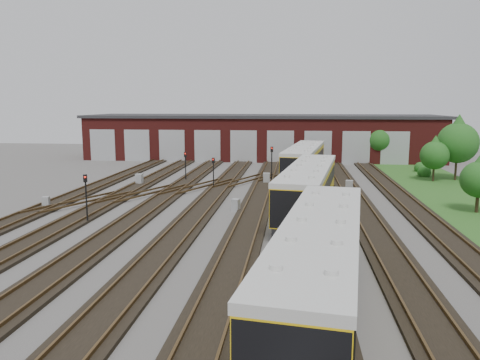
# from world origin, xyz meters

# --- Properties ---
(ground) EXTENTS (120.00, 120.00, 0.00)m
(ground) POSITION_xyz_m (0.00, 0.00, 0.00)
(ground) COLOR #43413F
(ground) RESTS_ON ground
(track_network) EXTENTS (30.40, 70.00, 0.33)m
(track_network) POSITION_xyz_m (-0.17, 0.59, 0.11)
(track_network) COLOR black
(track_network) RESTS_ON ground
(maintenance_shed) EXTENTS (51.00, 12.50, 6.35)m
(maintenance_shed) POSITION_xyz_m (-0.01, 39.97, 3.20)
(maintenance_shed) COLOR #591816
(maintenance_shed) RESTS_ON ground
(grass_verge) EXTENTS (8.00, 55.00, 0.05)m
(grass_verge) POSITION_xyz_m (19.00, 10.00, 0.03)
(grass_verge) COLOR #22521B
(grass_verge) RESTS_ON ground
(metro_train) EXTENTS (4.94, 47.95, 3.25)m
(metro_train) POSITION_xyz_m (6.00, 4.26, 1.99)
(metro_train) COLOR black
(metro_train) RESTS_ON ground
(signal_mast_0) EXTENTS (0.29, 0.28, 3.32)m
(signal_mast_0) POSITION_xyz_m (-8.90, 0.18, 2.12)
(signal_mast_0) COLOR black
(signal_mast_0) RESTS_ON ground
(signal_mast_1) EXTENTS (0.29, 0.27, 3.05)m
(signal_mast_1) POSITION_xyz_m (-6.30, 17.97, 1.97)
(signal_mast_1) COLOR black
(signal_mast_1) RESTS_ON ground
(signal_mast_2) EXTENTS (0.26, 0.24, 2.95)m
(signal_mast_2) POSITION_xyz_m (-2.66, 13.97, 1.91)
(signal_mast_2) COLOR black
(signal_mast_2) RESTS_ON ground
(signal_mast_3) EXTENTS (0.28, 0.27, 3.62)m
(signal_mast_3) POSITION_xyz_m (2.60, 18.81, 2.31)
(signal_mast_3) COLOR black
(signal_mast_3) RESTS_ON ground
(relay_cabinet_0) EXTENTS (0.57, 0.50, 0.86)m
(relay_cabinet_0) POSITION_xyz_m (-14.20, 4.41, 0.43)
(relay_cabinet_0) COLOR #929596
(relay_cabinet_0) RESTS_ON ground
(relay_cabinet_1) EXTENTS (0.71, 0.62, 1.10)m
(relay_cabinet_1) POSITION_xyz_m (-10.35, 15.17, 0.55)
(relay_cabinet_1) COLOR #929596
(relay_cabinet_1) RESTS_ON ground
(relay_cabinet_2) EXTENTS (0.69, 0.63, 0.95)m
(relay_cabinet_2) POSITION_xyz_m (0.63, 4.83, 0.47)
(relay_cabinet_2) COLOR #929596
(relay_cabinet_2) RESTS_ON ground
(relay_cabinet_3) EXTENTS (0.69, 0.59, 1.10)m
(relay_cabinet_3) POSITION_xyz_m (2.17, 17.29, 0.55)
(relay_cabinet_3) COLOR #929596
(relay_cabinet_3) RESTS_ON ground
(relay_cabinet_4) EXTENTS (0.72, 0.64, 1.06)m
(relay_cabinet_4) POSITION_xyz_m (9.97, 13.88, 0.53)
(relay_cabinet_4) COLOR #929596
(relay_cabinet_4) RESTS_ON ground
(tree_0) EXTENTS (3.40, 3.40, 5.63)m
(tree_0) POSITION_xyz_m (16.00, 35.00, 3.62)
(tree_0) COLOR #322616
(tree_0) RESTS_ON ground
(tree_1) EXTENTS (2.90, 2.90, 4.81)m
(tree_1) POSITION_xyz_m (19.24, 20.64, 3.09)
(tree_1) COLOR #322616
(tree_1) RESTS_ON ground
(tree_2) EXTENTS (4.19, 4.19, 6.94)m
(tree_2) POSITION_xyz_m (21.76, 21.68, 4.46)
(tree_2) COLOR #322616
(tree_2) RESTS_ON ground
(tree_3) EXTENTS (2.67, 2.67, 4.42)m
(tree_3) POSITION_xyz_m (18.38, 6.36, 2.84)
(tree_3) COLOR #322616
(tree_3) RESTS_ON ground
(bush_1) EXTENTS (1.44, 1.44, 1.44)m
(bush_1) POSITION_xyz_m (19.19, 23.88, 0.72)
(bush_1) COLOR #184B15
(bush_1) RESTS_ON ground
(bush_2) EXTENTS (1.40, 1.40, 1.40)m
(bush_2) POSITION_xyz_m (19.73, 27.67, 0.70)
(bush_2) COLOR #184B15
(bush_2) RESTS_ON ground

